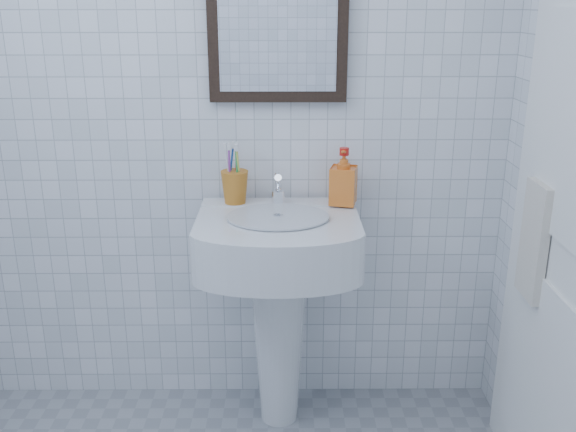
{
  "coord_description": "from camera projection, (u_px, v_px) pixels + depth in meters",
  "views": [
    {
      "loc": [
        0.25,
        -1.19,
        1.59
      ],
      "look_at": [
        0.26,
        0.86,
        0.9
      ],
      "focal_mm": 40.0,
      "sensor_mm": 36.0,
      "label": 1
    }
  ],
  "objects": [
    {
      "name": "towel_ring",
      "position": [
        548.0,
        186.0,
        1.97
      ],
      "size": [
        0.01,
        0.18,
        0.18
      ],
      "primitive_type": "torus",
      "rotation": [
        0.0,
        1.57,
        0.0
      ],
      "color": "white",
      "rests_on": "wall_right"
    },
    {
      "name": "hand_towel",
      "position": [
        534.0,
        241.0,
        2.03
      ],
      "size": [
        0.03,
        0.16,
        0.38
      ],
      "primitive_type": "cube",
      "color": "silver",
      "rests_on": "towel_ring"
    },
    {
      "name": "soap_dispenser",
      "position": [
        344.0,
        177.0,
        2.36
      ],
      "size": [
        0.11,
        0.12,
        0.21
      ],
      "primitive_type": "imported",
      "rotation": [
        0.0,
        0.0,
        -0.23
      ],
      "color": "#E05215",
      "rests_on": "washbasin"
    },
    {
      "name": "wall_mirror",
      "position": [
        278.0,
        13.0,
        2.26
      ],
      "size": [
        0.5,
        0.04,
        0.62
      ],
      "color": "black",
      "rests_on": "wall_back"
    },
    {
      "name": "washbasin",
      "position": [
        278.0,
        285.0,
        2.38
      ],
      "size": [
        0.57,
        0.42,
        0.88
      ],
      "color": "white",
      "rests_on": "ground"
    },
    {
      "name": "faucet",
      "position": [
        278.0,
        191.0,
        2.37
      ],
      "size": [
        0.05,
        0.11,
        0.13
      ],
      "color": "white",
      "rests_on": "washbasin"
    },
    {
      "name": "bathroom_door",
      "position": [
        573.0,
        218.0,
        1.84
      ],
      "size": [
        0.04,
        0.8,
        2.0
      ],
      "primitive_type": "cube",
      "color": "white",
      "rests_on": "ground"
    },
    {
      "name": "toothbrush_cup",
      "position": [
        235.0,
        187.0,
        2.38
      ],
      "size": [
        0.13,
        0.13,
        0.12
      ],
      "primitive_type": null,
      "rotation": [
        0.0,
        0.0,
        -0.31
      ],
      "color": "#C4711F",
      "rests_on": "washbasin"
    },
    {
      "name": "wall_back",
      "position": [
        217.0,
        98.0,
        2.37
      ],
      "size": [
        2.2,
        0.02,
        2.5
      ],
      "primitive_type": "cube",
      "color": "white",
      "rests_on": "ground"
    }
  ]
}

